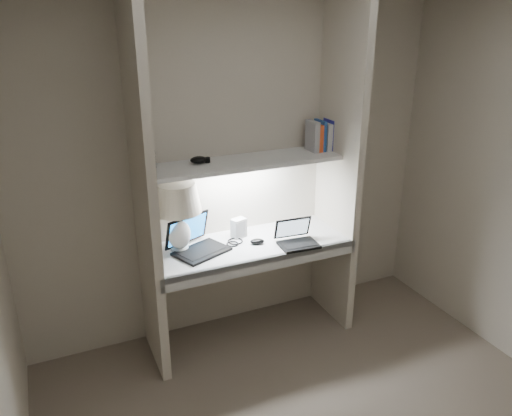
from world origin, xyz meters
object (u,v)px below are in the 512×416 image
table_lamp (177,206)px  book_row (322,136)px  laptop_main (196,243)px  laptop_netbook (296,238)px  speaker (239,228)px

table_lamp → book_row: size_ratio=2.18×
laptop_main → laptop_netbook: (0.69, -0.19, -0.01)m
laptop_main → book_row: book_row is taller
speaker → book_row: (0.68, -0.00, 0.63)m
laptop_netbook → book_row: size_ratio=1.28×
laptop_main → laptop_netbook: 0.72m
laptop_netbook → book_row: bearing=43.1°
book_row → laptop_netbook: bearing=-141.2°
laptop_main → table_lamp: bearing=131.8°
speaker → book_row: book_row is taller
table_lamp → laptop_netbook: (0.80, -0.24, -0.29)m
laptop_netbook → laptop_main: bearing=168.8°
speaker → book_row: 0.93m
laptop_main → laptop_netbook: bearing=-37.9°
speaker → book_row: size_ratio=0.64×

